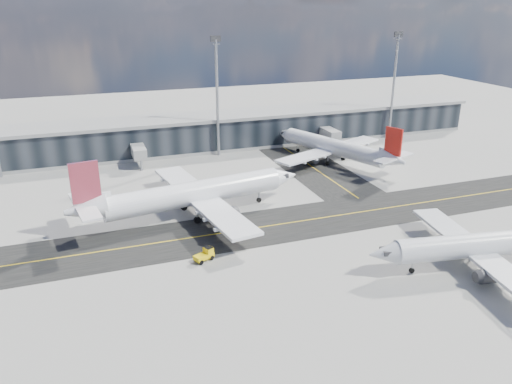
% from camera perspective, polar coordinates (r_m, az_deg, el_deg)
% --- Properties ---
extents(ground, '(300.00, 300.00, 0.00)m').
position_cam_1_polar(ground, '(84.38, 4.55, -4.65)').
color(ground, gray).
rests_on(ground, ground).
extents(taxiway_lanes, '(180.00, 63.00, 0.03)m').
position_cam_1_polar(taxiway_lanes, '(94.78, 4.09, -1.65)').
color(taxiway_lanes, black).
rests_on(taxiway_lanes, ground).
extents(terminal_concourse, '(152.00, 19.80, 8.80)m').
position_cam_1_polar(terminal_concourse, '(132.12, -5.12, 6.77)').
color(terminal_concourse, black).
rests_on(terminal_concourse, ground).
extents(floodlight_masts, '(102.50, 0.70, 28.90)m').
position_cam_1_polar(floodlight_masts, '(123.16, -4.47, 11.22)').
color(floodlight_masts, gray).
rests_on(floodlight_masts, ground).
extents(airliner_af, '(43.60, 37.33, 12.93)m').
position_cam_1_polar(airliner_af, '(89.56, -7.37, -0.22)').
color(airliner_af, white).
rests_on(airliner_af, ground).
extents(airliner_redtail, '(32.05, 37.05, 11.42)m').
position_cam_1_polar(airliner_redtail, '(120.68, 9.02, 5.05)').
color(airliner_redtail, white).
rests_on(airliner_redtail, ground).
extents(airliner_near, '(35.57, 30.46, 10.55)m').
position_cam_1_polar(airliner_near, '(79.79, 24.78, -5.48)').
color(airliner_near, silver).
rests_on(airliner_near, ground).
extents(baggage_tug, '(3.36, 2.59, 1.90)m').
position_cam_1_polar(baggage_tug, '(75.64, -5.83, -7.11)').
color(baggage_tug, yellow).
rests_on(baggage_tug, ground).
extents(service_van, '(2.73, 5.52, 1.50)m').
position_cam_1_polar(service_van, '(131.66, 6.92, 5.14)').
color(service_van, white).
rests_on(service_van, ground).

